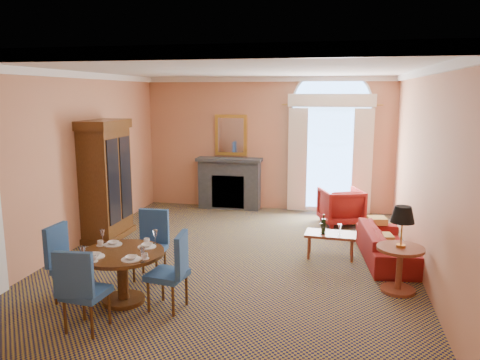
% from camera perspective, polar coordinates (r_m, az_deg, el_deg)
% --- Properties ---
extents(ground, '(7.50, 7.50, 0.00)m').
position_cam_1_polar(ground, '(8.15, -0.73, -9.66)').
color(ground, '#14153F').
rests_on(ground, ground).
extents(room_envelope, '(6.04, 7.52, 3.45)m').
position_cam_1_polar(room_envelope, '(8.31, 0.07, 8.45)').
color(room_envelope, tan).
rests_on(room_envelope, ground).
extents(armoire, '(0.66, 1.18, 2.31)m').
position_cam_1_polar(armoire, '(9.45, -16.07, -0.23)').
color(armoire, '#40250E').
rests_on(armoire, ground).
extents(dining_table, '(1.14, 1.14, 0.91)m').
position_cam_1_polar(dining_table, '(6.61, -14.16, -9.97)').
color(dining_table, '#40250E').
rests_on(dining_table, ground).
extents(dining_chair_north, '(0.48, 0.49, 1.05)m').
position_cam_1_polar(dining_chair_north, '(7.39, -10.73, -7.11)').
color(dining_chair_north, navy).
rests_on(dining_chair_north, ground).
extents(dining_chair_south, '(0.51, 0.53, 1.05)m').
position_cam_1_polar(dining_chair_south, '(5.91, -18.89, -12.11)').
color(dining_chair_south, navy).
rests_on(dining_chair_south, ground).
extents(dining_chair_east, '(0.53, 0.53, 1.05)m').
position_cam_1_polar(dining_chair_east, '(6.24, -8.04, -10.38)').
color(dining_chair_east, navy).
rests_on(dining_chair_east, ground).
extents(dining_chair_west, '(0.57, 0.57, 1.05)m').
position_cam_1_polar(dining_chair_west, '(6.95, -20.60, -8.78)').
color(dining_chair_west, navy).
rests_on(dining_chair_west, ground).
extents(sofa, '(0.95, 1.98, 0.56)m').
position_cam_1_polar(sofa, '(8.40, 17.43, -7.51)').
color(sofa, maroon).
rests_on(sofa, ground).
extents(armchair, '(1.08, 1.09, 0.78)m').
position_cam_1_polar(armchair, '(10.41, 12.20, -3.15)').
color(armchair, maroon).
rests_on(armchair, ground).
extents(coffee_table, '(0.89, 0.53, 0.78)m').
position_cam_1_polar(coffee_table, '(8.26, 10.93, -6.56)').
color(coffee_table, brown).
rests_on(coffee_table, ground).
extents(side_table, '(0.67, 0.67, 1.24)m').
position_cam_1_polar(side_table, '(7.04, 19.04, -7.02)').
color(side_table, brown).
rests_on(side_table, ground).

